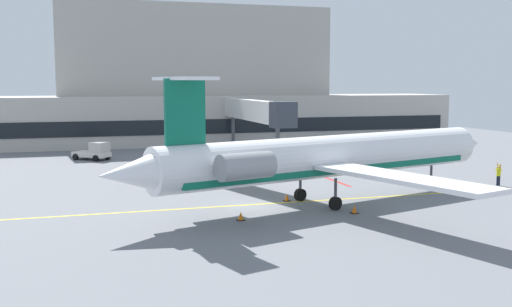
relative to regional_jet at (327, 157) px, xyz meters
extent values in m
cube|color=slate|center=(-4.88, 0.49, -3.38)|extent=(120.00, 120.00, 0.10)
cube|color=yellow|center=(-4.88, 1.31, -3.32)|extent=(108.00, 0.24, 0.01)
cube|color=red|center=(4.81, 9.92, -3.32)|extent=(0.30, 8.00, 0.01)
cube|color=#B7B2A8|center=(1.17, 46.08, 0.00)|extent=(73.20, 11.17, 6.65)
cube|color=#A8A49A|center=(0.78, 48.87, 9.71)|extent=(38.67, 7.82, 12.77)
cube|color=black|center=(1.17, 40.44, -0.66)|extent=(70.27, 0.12, 1.95)
cube|color=silver|center=(3.68, 30.37, 1.92)|extent=(1.40, 20.25, 2.40)
cube|color=#2D333D|center=(3.68, 19.34, 1.92)|extent=(2.40, 2.00, 2.64)
cylinder|color=#4C4C51|center=(3.68, 38.99, -1.30)|extent=(0.44, 0.44, 4.05)
cylinder|color=#4C4C51|center=(3.68, 21.04, -1.30)|extent=(0.44, 0.44, 4.05)
cylinder|color=white|center=(0.53, 0.16, 0.05)|extent=(27.18, 10.84, 2.91)
cube|color=#0C664C|center=(0.53, 0.16, -0.75)|extent=(24.46, 9.75, 0.52)
cone|color=white|center=(14.66, 4.49, 0.05)|extent=(3.89, 3.66, 2.85)
cone|color=white|center=(-13.89, -4.25, 0.05)|extent=(4.34, 3.47, 2.47)
cube|color=white|center=(-3.14, 7.10, -0.39)|extent=(6.34, 12.78, 0.28)
cube|color=white|center=(1.37, -7.64, -0.39)|extent=(6.34, 12.78, 0.28)
cylinder|color=gray|center=(-8.57, -0.22, 0.26)|extent=(3.81, 2.55, 1.60)
cylinder|color=gray|center=(-7.23, -4.61, 0.26)|extent=(3.81, 2.55, 1.60)
cube|color=#0C664C|center=(-10.53, -3.22, 3.44)|extent=(2.57, 1.00, 3.89)
cube|color=white|center=(-10.53, -3.22, 5.39)|extent=(3.31, 5.05, 0.20)
cylinder|color=#3F3F44|center=(10.53, 3.22, -1.92)|extent=(0.20, 0.20, 1.47)
cylinder|color=black|center=(10.53, 3.22, -2.88)|extent=(0.96, 0.60, 0.90)
cylinder|color=#3F3F44|center=(-1.34, 1.57, -1.92)|extent=(0.20, 0.20, 1.47)
cylinder|color=black|center=(-1.34, 1.57, -2.88)|extent=(0.96, 0.60, 0.90)
cylinder|color=#3F3F44|center=(-0.24, -2.05, -1.92)|extent=(0.20, 0.20, 1.47)
cylinder|color=black|center=(-0.24, -2.05, -2.88)|extent=(0.96, 0.60, 0.90)
cube|color=#1E4CB2|center=(16.87, 26.21, -2.66)|extent=(3.45, 2.99, 0.65)
cube|color=#1A4197|center=(16.14, 26.62, -1.74)|extent=(1.81, 1.96, 1.18)
cylinder|color=black|center=(15.53, 25.95, -2.98)|extent=(0.75, 0.59, 0.70)
cylinder|color=black|center=(16.39, 27.49, -2.98)|extent=(0.75, 0.59, 0.70)
cylinder|color=black|center=(17.35, 24.94, -2.98)|extent=(0.75, 0.59, 0.70)
cylinder|color=black|center=(18.21, 26.47, -2.98)|extent=(0.75, 0.59, 0.70)
cube|color=silver|center=(-14.82, 30.39, -2.71)|extent=(4.28, 4.20, 0.54)
cube|color=#B8B1A9|center=(-13.99, 29.60, -1.88)|extent=(2.37, 2.37, 1.12)
cylinder|color=black|center=(-13.13, 30.09, -2.98)|extent=(0.70, 0.68, 0.70)
cylinder|color=black|center=(-14.43, 28.71, -2.98)|extent=(0.70, 0.68, 0.70)
cylinder|color=black|center=(-15.21, 32.07, -2.98)|extent=(0.70, 0.68, 0.70)
cylinder|color=black|center=(-16.52, 30.69, -2.98)|extent=(0.70, 0.68, 0.70)
cylinder|color=#191E33|center=(16.74, 3.00, -2.92)|extent=(0.18, 0.18, 0.81)
cylinder|color=#191E33|center=(16.72, 2.79, -2.92)|extent=(0.18, 0.18, 0.81)
cylinder|color=yellow|center=(16.73, 2.89, -2.22)|extent=(0.34, 0.34, 0.61)
sphere|color=tan|center=(16.73, 2.89, -1.79)|extent=(0.24, 0.24, 0.24)
cylinder|color=yellow|center=(16.75, 3.11, -1.84)|extent=(0.13, 0.40, 0.50)
cylinder|color=#F2590C|center=(16.75, 3.11, -1.62)|extent=(0.06, 0.06, 0.28)
cylinder|color=yellow|center=(16.71, 2.68, -1.84)|extent=(0.13, 0.40, 0.50)
cylinder|color=#F2590C|center=(16.71, 2.68, -1.62)|extent=(0.06, 0.06, 0.28)
cone|color=orange|center=(-2.26, 1.88, -3.05)|extent=(0.36, 0.36, 0.55)
cube|color=black|center=(-2.26, 1.88, -3.31)|extent=(0.47, 0.47, 0.04)
cone|color=orange|center=(-9.89, 7.72, -3.05)|extent=(0.36, 0.36, 0.55)
cube|color=black|center=(-9.89, 7.72, -3.31)|extent=(0.47, 0.47, 0.04)
cone|color=orange|center=(-7.11, -3.15, -3.05)|extent=(0.36, 0.36, 0.55)
cube|color=black|center=(-7.11, -3.15, -3.31)|extent=(0.47, 0.47, 0.04)
cone|color=orange|center=(0.51, -3.39, -3.05)|extent=(0.36, 0.36, 0.55)
cube|color=black|center=(0.51, -3.39, -3.31)|extent=(0.47, 0.47, 0.04)
camera|label=1|loc=(-17.08, -38.71, 5.14)|focal=42.72mm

